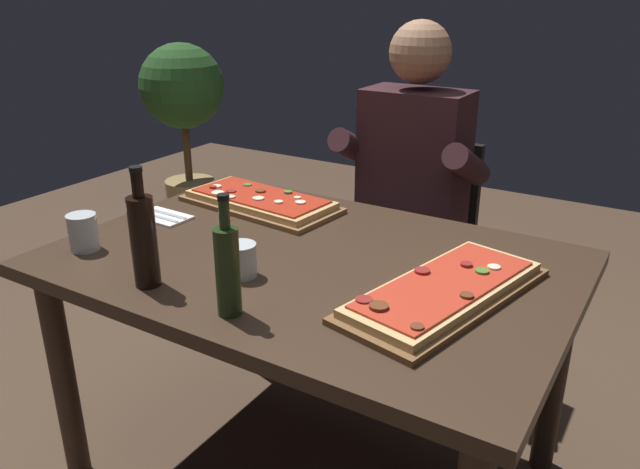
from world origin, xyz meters
The scene contains 12 objects.
ground_plane centered at (0.00, 0.00, 0.00)m, with size 6.40×6.40×0.00m, color #4C3828.
dining_table centered at (0.00, 0.00, 0.64)m, with size 1.40×0.96×0.74m.
pizza_rectangular_front centered at (-0.37, 0.27, 0.76)m, with size 0.56×0.31×0.05m.
pizza_rectangular_left centered at (0.40, -0.04, 0.76)m, with size 0.37×0.63×0.05m.
wine_bottle_dark centered at (0.01, -0.36, 0.85)m, with size 0.06×0.06×0.29m.
oil_bottle_amber centered at (-0.25, -0.36, 0.86)m, with size 0.06×0.06×0.31m.
tumbler_near_camera centered at (-0.09, -0.19, 0.78)m, with size 0.08×0.08×0.09m.
tumbler_far_side centered at (-0.57, -0.29, 0.79)m, with size 0.08×0.08×0.10m.
napkin_cutlery_set centered at (-0.57, 0.01, 0.74)m, with size 0.18×0.12×0.01m.
diner_chair centered at (-0.04, 0.86, 0.49)m, with size 0.44×0.44×0.87m.
seated_diner centered at (-0.04, 0.74, 0.74)m, with size 0.53×0.41×1.33m.
potted_plant_corner centered at (-1.75, 1.37, 0.75)m, with size 0.49×0.49×1.14m.
Camera 1 is at (0.85, -1.33, 1.44)m, focal length 35.06 mm.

